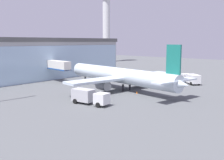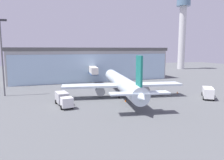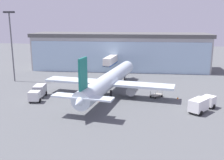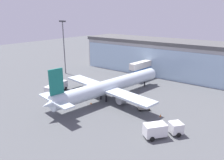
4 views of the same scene
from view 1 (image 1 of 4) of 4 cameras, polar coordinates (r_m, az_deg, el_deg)
ground at (r=58.48m, az=3.70°, el=-2.71°), size 240.00×240.00×0.00m
terminal_building at (r=84.69m, az=-15.59°, el=4.65°), size 60.09×17.41×12.33m
jet_bridge at (r=74.86m, az=-11.92°, el=3.08°), size 3.37×11.30×5.95m
control_tower at (r=146.81m, az=-1.24°, el=13.74°), size 8.20×8.20×40.93m
airplane at (r=61.32m, az=1.88°, el=0.94°), size 29.75×38.00×10.67m
catering_truck at (r=47.40m, az=-5.03°, el=-3.55°), size 3.39×7.55×2.65m
fuel_truck at (r=73.11m, az=16.77°, el=0.35°), size 6.11×7.18×2.65m
baggage_cart at (r=69.91m, az=7.94°, el=-0.53°), size 3.04×3.16×1.50m
safety_cone_nose at (r=57.38m, az=5.43°, el=-2.67°), size 0.36×0.36×0.55m
safety_cone_wingtip at (r=73.42m, az=10.41°, el=-0.34°), size 0.36×0.36×0.55m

